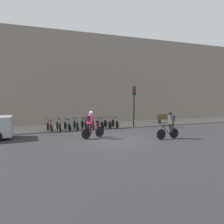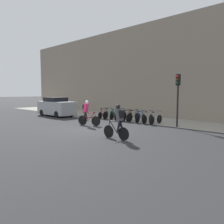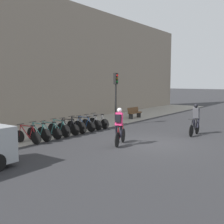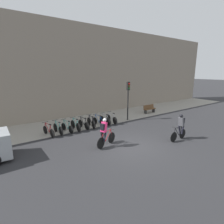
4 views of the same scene
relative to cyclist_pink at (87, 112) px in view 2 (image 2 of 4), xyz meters
The scene contains 16 objects.
ground 1.92m from the cyclist_pink, 36.49° to the right, with size 200.00×200.00×0.00m, color #2B2B2D.
kerb_strip 5.99m from the cyclist_pink, 76.89° to the left, with size 44.00×4.50×0.01m, color gray.
building_facade 9.15m from the cyclist_pink, 80.83° to the left, with size 44.00×0.60×9.06m, color gray.
cyclist_pink is the anchor object (origin of this frame).
cyclist_grey 5.12m from the cyclist_pink, 22.65° to the right, with size 1.67×0.46×1.77m.
parked_bike_0 4.52m from the cyclist_pink, 120.04° to the left, with size 0.48×1.62×0.94m.
parked_bike_1 4.22m from the cyclist_pink, 111.85° to the left, with size 0.46×1.67×0.97m.
parked_bike_2 4.02m from the cyclist_pink, 102.58° to the left, with size 0.48×1.58×0.94m.
parked_bike_3 3.92m from the cyclist_pink, 92.64° to the left, with size 0.46×1.66×0.98m.
parked_bike_4 3.95m from the cyclist_pink, 82.50° to the left, with size 0.46×1.61×0.96m.
parked_bike_5 4.10m from the cyclist_pink, 72.84° to the left, with size 0.46×1.67×0.98m.
parked_bike_6 4.35m from the cyclist_pink, 64.03° to the left, with size 0.46×1.61×0.94m.
parked_bike_7 4.69m from the cyclist_pink, 56.40° to the left, with size 0.46×1.60×0.95m.
parked_bike_8 5.10m from the cyclist_pink, 49.90° to the left, with size 0.46×1.69×0.96m.
traffic_light_pole 6.46m from the cyclist_pink, 36.77° to the left, with size 0.26×0.30×3.58m.
parked_car 7.22m from the cyclist_pink, 164.34° to the left, with size 4.30×1.84×1.85m.
Camera 2 is at (10.52, -9.09, 2.39)m, focal length 35.00 mm.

